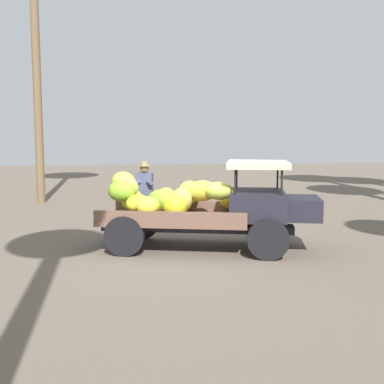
# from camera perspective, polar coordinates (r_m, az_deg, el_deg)

# --- Properties ---
(ground_plane) EXTENTS (60.00, 60.00, 0.00)m
(ground_plane) POSITION_cam_1_polar(r_m,az_deg,el_deg) (10.25, 0.06, -6.61)
(ground_plane) COLOR #66584B
(truck) EXTENTS (4.65, 2.60, 1.84)m
(truck) POSITION_cam_1_polar(r_m,az_deg,el_deg) (9.98, 1.69, -1.59)
(truck) COLOR black
(truck) RESTS_ON ground
(farmer) EXTENTS (0.54, 0.49, 1.74)m
(farmer) POSITION_cam_1_polar(r_m,az_deg,el_deg) (11.89, -5.66, 0.04)
(farmer) COLOR #B6B6A5
(farmer) RESTS_ON ground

